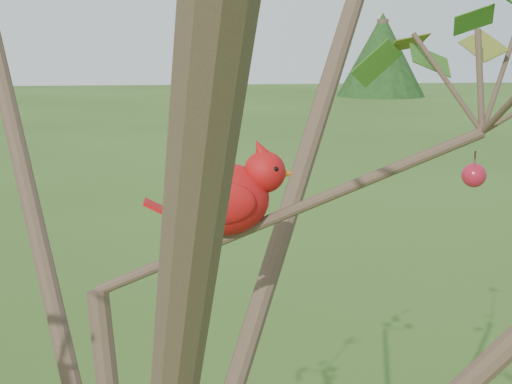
# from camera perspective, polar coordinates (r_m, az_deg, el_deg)

# --- Properties ---
(crabapple_tree) EXTENTS (2.35, 2.05, 2.95)m
(crabapple_tree) POSITION_cam_1_polar(r_m,az_deg,el_deg) (0.99, -9.37, -0.75)
(crabapple_tree) COLOR #432F24
(crabapple_tree) RESTS_ON ground
(cardinal) EXTENTS (0.24, 0.12, 0.16)m
(cardinal) POSITION_cam_1_polar(r_m,az_deg,el_deg) (1.11, -2.16, -0.25)
(cardinal) COLOR #B70F11
(cardinal) RESTS_ON ground
(distant_trees) EXTENTS (44.49, 14.60, 3.63)m
(distant_trees) POSITION_cam_1_polar(r_m,az_deg,el_deg) (26.07, -1.07, 10.11)
(distant_trees) COLOR #432F24
(distant_trees) RESTS_ON ground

